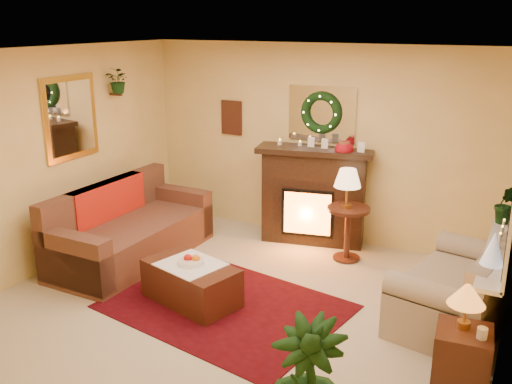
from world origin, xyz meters
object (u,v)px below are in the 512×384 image
at_px(loveseat, 459,282).
at_px(side_table_round, 347,235).
at_px(coffee_table, 191,284).
at_px(sofa, 132,226).
at_px(fireplace, 314,202).
at_px(end_table_square, 462,359).

bearing_deg(loveseat, side_table_round, 157.95).
bearing_deg(coffee_table, sofa, 169.24).
distance_m(fireplace, loveseat, 2.46).
distance_m(sofa, fireplace, 2.39).
relative_size(end_table_square, coffee_table, 0.52).
relative_size(sofa, coffee_table, 2.16).
height_order(fireplace, end_table_square, fireplace).
bearing_deg(loveseat, end_table_square, -68.48).
height_order(loveseat, end_table_square, loveseat).
distance_m(fireplace, side_table_round, 0.75).
distance_m(side_table_round, end_table_square, 2.66).
xyz_separation_m(fireplace, coffee_table, (-0.50, -2.22, -0.34)).
bearing_deg(end_table_square, coffee_table, 174.82).
xyz_separation_m(sofa, fireplace, (1.77, 1.59, 0.12)).
bearing_deg(side_table_round, fireplace, 147.28).
bearing_deg(loveseat, fireplace, 158.16).
distance_m(side_table_round, coffee_table, 2.14).
height_order(loveseat, side_table_round, loveseat).
height_order(sofa, end_table_square, sofa).
bearing_deg(coffee_table, fireplace, 92.70).
distance_m(loveseat, side_table_round, 1.74).
xyz_separation_m(fireplace, side_table_round, (0.61, -0.39, -0.23)).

